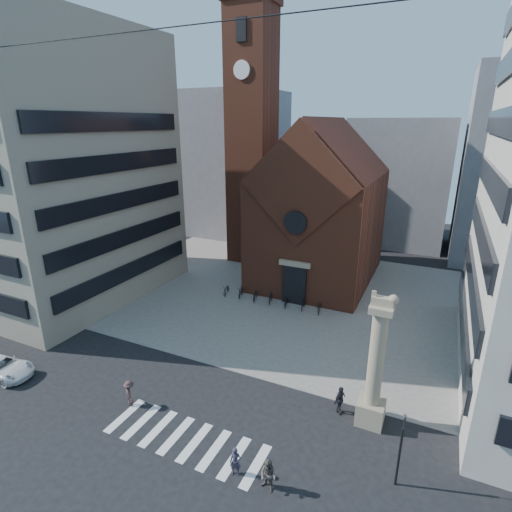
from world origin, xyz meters
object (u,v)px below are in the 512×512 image
Objects in this scene: lion_column at (375,374)px; white_car at (1,367)px; scooter_0 at (227,289)px; traffic_light at (400,449)px; pedestrian_1 at (268,476)px; pedestrian_0 at (235,462)px; pedestrian_2 at (340,400)px.

lion_column is 1.75× the size of white_car.
white_car is 21.03m from scooter_0.
pedestrian_1 is (-5.74, -3.05, -1.37)m from traffic_light.
traffic_light is 25.75m from scooter_0.
pedestrian_1 is at bearing -118.01° from lion_column.
pedestrian_1 is at bearing -69.59° from scooter_0.
scooter_0 is (7.74, 19.55, -0.12)m from white_car.
scooter_0 is (-13.53, 20.03, -0.35)m from pedestrian_1.
scooter_0 is at bearing 139.07° from pedestrian_1.
scooter_0 is (-11.62, 19.89, -0.25)m from pedestrian_0.
lion_column reaches higher than scooter_0.
pedestrian_0 reaches higher than scooter_0.
white_car reaches higher than scooter_0.
lion_column is at bearing 29.27° from pedestrian_0.
white_car is (-25.02, -6.57, -2.77)m from lion_column.
traffic_light is at bearing 43.02° from pedestrian_1.
pedestrian_0 is at bearing -73.33° from scooter_0.
pedestrian_1 is (-3.75, -7.05, -2.54)m from lion_column.
lion_column reaches higher than white_car.
traffic_light reaches higher than pedestrian_0.
pedestrian_1 reaches higher than pedestrian_0.
pedestrian_0 is at bearing -159.23° from traffic_light.
pedestrian_1 is at bearing -25.77° from pedestrian_0.
pedestrian_2 reaches higher than pedestrian_1.
traffic_light is at bearing -91.69° from white_car.
white_car is (-27.02, -2.57, -1.60)m from traffic_light.
lion_column is 4.62m from traffic_light.
white_car is 2.52× the size of scooter_0.
pedestrian_1 is at bearing -98.42° from white_car.
white_car is at bearing -174.56° from traffic_light.
white_car is 2.62× the size of pedestrian_2.
pedestrian_0 is 23.03m from scooter_0.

